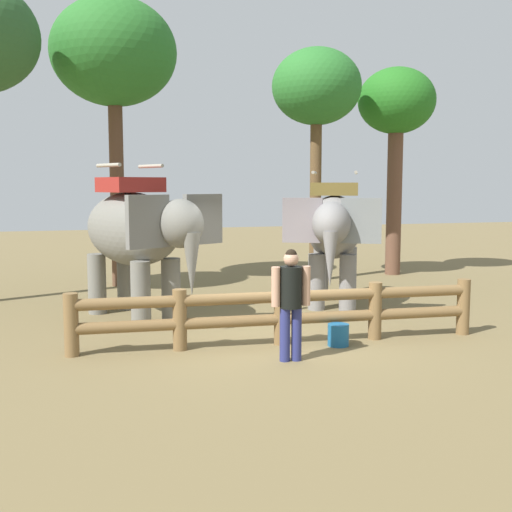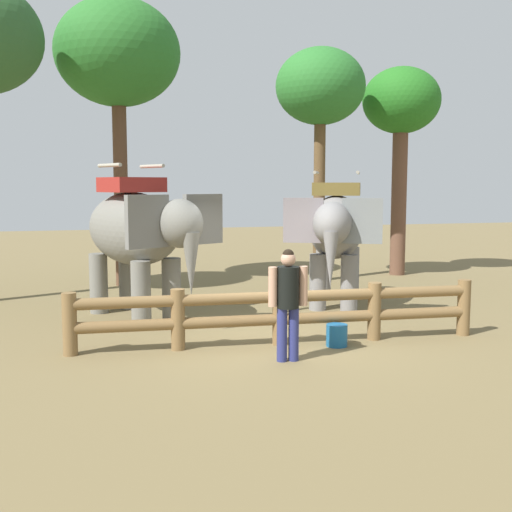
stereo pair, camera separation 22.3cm
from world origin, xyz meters
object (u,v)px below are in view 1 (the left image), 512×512
(log_fence, at_px, (281,311))
(elephant_center, at_px, (334,230))
(tree_far_right, at_px, (317,90))
(tree_deep_back, at_px, (396,109))
(feed_bucket, at_px, (338,335))
(elephant_near_left, at_px, (138,233))
(tourist_woman_in_black, at_px, (291,297))
(tree_back_center, at_px, (114,55))

(log_fence, xyz_separation_m, elephant_center, (2.32, 3.16, 1.15))
(tree_far_right, bearing_deg, tree_deep_back, 11.47)
(feed_bucket, bearing_deg, elephant_near_left, 134.54)
(elephant_near_left, xyz_separation_m, tree_deep_back, (8.33, 4.59, 3.29))
(elephant_near_left, height_order, feed_bucket, elephant_near_left)
(tree_far_right, bearing_deg, log_fence, -115.67)
(tree_far_right, bearing_deg, elephant_center, -104.66)
(elephant_near_left, distance_m, tourist_woman_in_black, 4.43)
(elephant_center, height_order, feed_bucket, elephant_center)
(tree_far_right, relative_size, tree_deep_back, 1.05)
(elephant_center, bearing_deg, elephant_near_left, -175.64)
(tree_back_center, height_order, tree_far_right, tree_back_center)
(tree_back_center, bearing_deg, feed_bucket, -67.43)
(log_fence, bearing_deg, elephant_near_left, 128.04)
(tourist_woman_in_black, xyz_separation_m, tree_back_center, (-2.14, 8.51, 5.23))
(elephant_near_left, xyz_separation_m, elephant_center, (4.52, 0.35, -0.06))
(tree_deep_back, bearing_deg, tree_far_right, -168.53)
(elephant_near_left, height_order, tree_deep_back, tree_deep_back)
(log_fence, xyz_separation_m, tree_far_right, (3.28, 6.82, 4.88))
(elephant_near_left, height_order, tree_far_right, tree_far_right)
(elephant_center, height_order, tree_far_right, tree_far_right)
(tree_deep_back, height_order, feed_bucket, tree_deep_back)
(tourist_woman_in_black, xyz_separation_m, feed_bucket, (1.11, 0.67, -0.85))
(elephant_center, xyz_separation_m, tree_deep_back, (3.81, 4.24, 3.36))
(log_fence, relative_size, tree_back_center, 0.94)
(elephant_near_left, relative_size, tree_far_right, 0.57)
(log_fence, height_order, tree_deep_back, tree_deep_back)
(tourist_woman_in_black, bearing_deg, tree_back_center, 104.15)
(elephant_near_left, distance_m, tree_deep_back, 10.06)
(elephant_near_left, bearing_deg, log_fence, -51.96)
(elephant_center, distance_m, tree_back_center, 7.77)
(tree_far_right, distance_m, tree_deep_back, 2.93)
(elephant_near_left, bearing_deg, elephant_center, 4.36)
(elephant_near_left, relative_size, tourist_woman_in_black, 2.11)
(tourist_woman_in_black, distance_m, tree_far_right, 9.67)
(feed_bucket, bearing_deg, tree_far_right, 71.99)
(log_fence, height_order, tree_far_right, tree_far_right)
(tourist_woman_in_black, height_order, tree_deep_back, tree_deep_back)
(tree_far_right, bearing_deg, tree_back_center, 173.52)
(elephant_center, xyz_separation_m, tree_far_right, (0.96, 3.66, 3.72))
(tree_back_center, height_order, feed_bucket, tree_back_center)
(tourist_woman_in_black, height_order, tree_far_right, tree_far_right)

